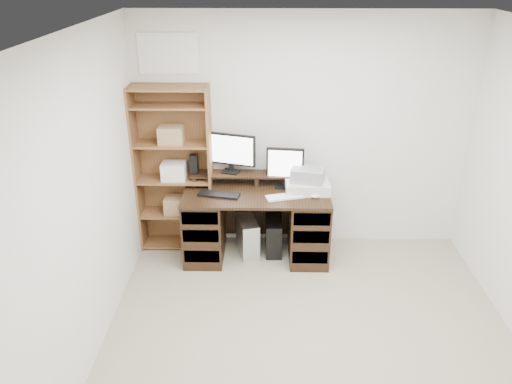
{
  "coord_description": "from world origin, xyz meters",
  "views": [
    {
      "loc": [
        -0.4,
        -2.99,
        2.93
      ],
      "look_at": [
        -0.48,
        1.43,
        0.85
      ],
      "focal_mm": 35.0,
      "sensor_mm": 36.0,
      "label": 1
    }
  ],
  "objects_px": {
    "monitor_small": "(285,166)",
    "bookshelf": "(174,168)",
    "printer": "(307,186)",
    "tower_silver": "(247,236)",
    "desk": "(256,223)",
    "monitor_wide": "(231,151)",
    "tower_black": "(273,236)"
  },
  "relations": [
    {
      "from": "tower_silver",
      "to": "tower_black",
      "type": "height_order",
      "value": "tower_silver"
    },
    {
      "from": "monitor_wide",
      "to": "monitor_small",
      "type": "relative_size",
      "value": 1.22
    },
    {
      "from": "tower_black",
      "to": "bookshelf",
      "type": "distance_m",
      "value": 1.29
    },
    {
      "from": "desk",
      "to": "bookshelf",
      "type": "distance_m",
      "value": 1.04
    },
    {
      "from": "desk",
      "to": "monitor_small",
      "type": "relative_size",
      "value": 3.54
    },
    {
      "from": "monitor_wide",
      "to": "tower_silver",
      "type": "bearing_deg",
      "value": -34.57
    },
    {
      "from": "tower_silver",
      "to": "tower_black",
      "type": "xyz_separation_m",
      "value": [
        0.28,
        0.03,
        -0.01
      ]
    },
    {
      "from": "desk",
      "to": "tower_silver",
      "type": "bearing_deg",
      "value": 158.25
    },
    {
      "from": "printer",
      "to": "tower_silver",
      "type": "distance_m",
      "value": 0.86
    },
    {
      "from": "printer",
      "to": "bookshelf",
      "type": "relative_size",
      "value": 0.25
    },
    {
      "from": "desk",
      "to": "monitor_small",
      "type": "height_order",
      "value": "monitor_small"
    },
    {
      "from": "desk",
      "to": "monitor_small",
      "type": "xyz_separation_m",
      "value": [
        0.29,
        0.15,
        0.59
      ]
    },
    {
      "from": "monitor_small",
      "to": "printer",
      "type": "relative_size",
      "value": 0.95
    },
    {
      "from": "monitor_wide",
      "to": "printer",
      "type": "relative_size",
      "value": 1.16
    },
    {
      "from": "tower_silver",
      "to": "printer",
      "type": "bearing_deg",
      "value": -14.74
    },
    {
      "from": "monitor_small",
      "to": "tower_black",
      "type": "distance_m",
      "value": 0.8
    },
    {
      "from": "monitor_wide",
      "to": "desk",
      "type": "bearing_deg",
      "value": -26.65
    },
    {
      "from": "monitor_small",
      "to": "tower_silver",
      "type": "relative_size",
      "value": 1.05
    },
    {
      "from": "desk",
      "to": "tower_black",
      "type": "distance_m",
      "value": 0.28
    },
    {
      "from": "monitor_wide",
      "to": "monitor_small",
      "type": "bearing_deg",
      "value": 5.86
    },
    {
      "from": "monitor_small",
      "to": "bookshelf",
      "type": "height_order",
      "value": "bookshelf"
    },
    {
      "from": "monitor_wide",
      "to": "printer",
      "type": "height_order",
      "value": "monitor_wide"
    },
    {
      "from": "desk",
      "to": "bookshelf",
      "type": "xyz_separation_m",
      "value": [
        -0.87,
        0.21,
        0.53
      ]
    },
    {
      "from": "tower_black",
      "to": "printer",
      "type": "bearing_deg",
      "value": -6.89
    },
    {
      "from": "monitor_wide",
      "to": "bookshelf",
      "type": "height_order",
      "value": "bookshelf"
    },
    {
      "from": "printer",
      "to": "tower_silver",
      "type": "height_order",
      "value": "printer"
    },
    {
      "from": "monitor_small",
      "to": "tower_black",
      "type": "relative_size",
      "value": 1.09
    },
    {
      "from": "monitor_wide",
      "to": "bookshelf",
      "type": "distance_m",
      "value": 0.63
    },
    {
      "from": "desk",
      "to": "tower_silver",
      "type": "distance_m",
      "value": 0.21
    },
    {
      "from": "tower_black",
      "to": "bookshelf",
      "type": "xyz_separation_m",
      "value": [
        -1.06,
        0.14,
        0.72
      ]
    },
    {
      "from": "bookshelf",
      "to": "monitor_wide",
      "type": "bearing_deg",
      "value": 3.65
    },
    {
      "from": "tower_black",
      "to": "bookshelf",
      "type": "height_order",
      "value": "bookshelf"
    }
  ]
}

